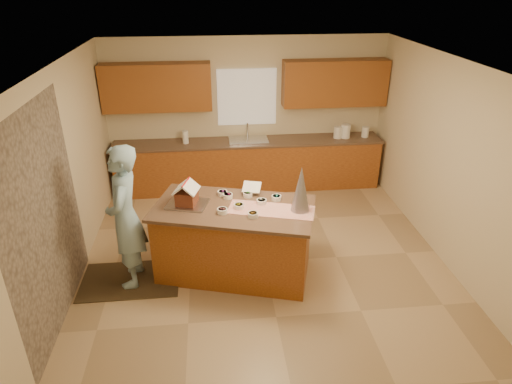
# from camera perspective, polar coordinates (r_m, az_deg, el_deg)

# --- Properties ---
(floor) EXTENTS (5.50, 5.50, 0.00)m
(floor) POSITION_cam_1_polar(r_m,az_deg,el_deg) (6.40, 1.09, -8.81)
(floor) COLOR tan
(floor) RESTS_ON ground
(ceiling) EXTENTS (5.50, 5.50, 0.00)m
(ceiling) POSITION_cam_1_polar(r_m,az_deg,el_deg) (5.33, 1.34, 15.69)
(ceiling) COLOR silver
(ceiling) RESTS_ON floor
(wall_back) EXTENTS (5.50, 5.50, 0.00)m
(wall_back) POSITION_cam_1_polar(r_m,az_deg,el_deg) (8.31, -1.17, 9.98)
(wall_back) COLOR beige
(wall_back) RESTS_ON floor
(wall_front) EXTENTS (5.50, 5.50, 0.00)m
(wall_front) POSITION_cam_1_polar(r_m,az_deg,el_deg) (3.44, 7.11, -16.51)
(wall_front) COLOR beige
(wall_front) RESTS_ON floor
(wall_left) EXTENTS (5.50, 5.50, 0.00)m
(wall_left) POSITION_cam_1_polar(r_m,az_deg,el_deg) (5.98, -23.30, 1.10)
(wall_left) COLOR beige
(wall_left) RESTS_ON floor
(wall_right) EXTENTS (5.50, 5.50, 0.00)m
(wall_right) POSITION_cam_1_polar(r_m,az_deg,el_deg) (6.52, 23.61, 3.05)
(wall_right) COLOR beige
(wall_right) RESTS_ON floor
(stone_accent) EXTENTS (0.00, 2.50, 2.50)m
(stone_accent) POSITION_cam_1_polar(r_m,az_deg,el_deg) (5.34, -25.12, -3.50)
(stone_accent) COLOR gray
(stone_accent) RESTS_ON wall_left
(window_curtain) EXTENTS (1.05, 0.03, 1.00)m
(window_curtain) POSITION_cam_1_polar(r_m,az_deg,el_deg) (8.20, -1.18, 11.93)
(window_curtain) COLOR white
(window_curtain) RESTS_ON wall_back
(back_counter_base) EXTENTS (4.80, 0.60, 0.88)m
(back_counter_base) POSITION_cam_1_polar(r_m,az_deg,el_deg) (8.33, -0.94, 3.38)
(back_counter_base) COLOR #A45C21
(back_counter_base) RESTS_ON floor
(back_counter_top) EXTENTS (4.85, 0.63, 0.04)m
(back_counter_top) POSITION_cam_1_polar(r_m,az_deg,el_deg) (8.16, -0.96, 6.36)
(back_counter_top) COLOR brown
(back_counter_top) RESTS_ON back_counter_base
(upper_cabinet_left) EXTENTS (1.85, 0.35, 0.80)m
(upper_cabinet_left) POSITION_cam_1_polar(r_m,az_deg,el_deg) (8.02, -12.49, 12.84)
(upper_cabinet_left) COLOR #9B5621
(upper_cabinet_left) RESTS_ON wall_back
(upper_cabinet_right) EXTENTS (1.85, 0.35, 0.80)m
(upper_cabinet_right) POSITION_cam_1_polar(r_m,az_deg,el_deg) (8.27, 9.97, 13.46)
(upper_cabinet_right) COLOR #9B5621
(upper_cabinet_right) RESTS_ON wall_back
(sink) EXTENTS (0.70, 0.45, 0.12)m
(sink) POSITION_cam_1_polar(r_m,az_deg,el_deg) (8.17, -0.96, 6.29)
(sink) COLOR silver
(sink) RESTS_ON back_counter_top
(faucet) EXTENTS (0.03, 0.03, 0.28)m
(faucet) POSITION_cam_1_polar(r_m,az_deg,el_deg) (8.28, -1.08, 7.82)
(faucet) COLOR silver
(faucet) RESTS_ON back_counter_top
(island_base) EXTENTS (2.13, 1.47, 0.95)m
(island_base) POSITION_cam_1_polar(r_m,az_deg,el_deg) (5.97, -2.77, -6.26)
(island_base) COLOR #A45C21
(island_base) RESTS_ON floor
(island_top) EXTENTS (2.23, 1.57, 0.04)m
(island_top) POSITION_cam_1_polar(r_m,az_deg,el_deg) (5.72, -2.88, -2.08)
(island_top) COLOR brown
(island_top) RESTS_ON island_base
(table_runner) EXTENTS (1.14, 0.67, 0.01)m
(table_runner) POSITION_cam_1_polar(r_m,az_deg,el_deg) (5.63, 1.93, -2.27)
(table_runner) COLOR #B4200C
(table_runner) RESTS_ON island_top
(baking_tray) EXTENTS (0.58, 0.49, 0.03)m
(baking_tray) POSITION_cam_1_polar(r_m,az_deg,el_deg) (5.80, -8.70, -1.52)
(baking_tray) COLOR silver
(baking_tray) RESTS_ON island_top
(cookbook) EXTENTS (0.28, 0.24, 0.10)m
(cookbook) POSITION_cam_1_polar(r_m,az_deg,el_deg) (5.99, -0.54, 0.61)
(cookbook) COLOR white
(cookbook) RESTS_ON island_top
(tinsel_tree) EXTENTS (0.29, 0.29, 0.59)m
(tinsel_tree) POSITION_cam_1_polar(r_m,az_deg,el_deg) (5.51, 5.71, 0.37)
(tinsel_tree) COLOR silver
(tinsel_tree) RESTS_ON island_top
(rug) EXTENTS (1.27, 0.83, 0.01)m
(rug) POSITION_cam_1_polar(r_m,az_deg,el_deg) (6.28, -15.60, -10.67)
(rug) COLOR black
(rug) RESTS_ON floor
(boy) EXTENTS (0.46, 0.69, 1.87)m
(boy) POSITION_cam_1_polar(r_m,az_deg,el_deg) (5.77, -16.23, -3.12)
(boy) COLOR #8CB3C7
(boy) RESTS_ON rug
(canister_a) EXTENTS (0.15, 0.15, 0.21)m
(canister_a) POSITION_cam_1_polar(r_m,az_deg,el_deg) (8.42, 10.34, 7.46)
(canister_a) COLOR white
(canister_a) RESTS_ON back_counter_top
(canister_b) EXTENTS (0.17, 0.17, 0.25)m
(canister_b) POSITION_cam_1_polar(r_m,az_deg,el_deg) (8.45, 11.30, 7.59)
(canister_b) COLOR white
(canister_b) RESTS_ON back_counter_top
(canister_c) EXTENTS (0.13, 0.13, 0.19)m
(canister_c) POSITION_cam_1_polar(r_m,az_deg,el_deg) (8.58, 13.69, 7.42)
(canister_c) COLOR white
(canister_c) RESTS_ON back_counter_top
(paper_towel) EXTENTS (0.10, 0.10, 0.23)m
(paper_towel) POSITION_cam_1_polar(r_m,az_deg,el_deg) (8.10, -8.95, 6.89)
(paper_towel) COLOR white
(paper_towel) RESTS_ON back_counter_top
(gingerbread_house) EXTENTS (0.37, 0.37, 0.30)m
(gingerbread_house) POSITION_cam_1_polar(r_m,az_deg,el_deg) (5.75, -8.79, -0.40)
(gingerbread_house) COLOR maroon
(gingerbread_house) RESTS_ON baking_tray
(candy_bowls) EXTENTS (0.85, 0.76, 0.06)m
(candy_bowls) POSITION_cam_1_polar(r_m,az_deg,el_deg) (5.76, -1.56, -1.23)
(candy_bowls) COLOR #36CAC8
(candy_bowls) RESTS_ON island_top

